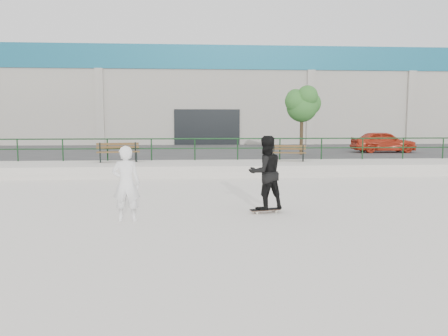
{
  "coord_description": "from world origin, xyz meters",
  "views": [
    {
      "loc": [
        -1.09,
        -9.48,
        2.33
      ],
      "look_at": [
        -0.27,
        2.0,
        1.08
      ],
      "focal_mm": 35.0,
      "sensor_mm": 36.0,
      "label": 1
    }
  ],
  "objects": [
    {
      "name": "red_car",
      "position": [
        9.96,
        15.18,
        1.12
      ],
      "size": [
        3.66,
        1.55,
        1.24
      ],
      "primitive_type": "imported",
      "rotation": [
        0.0,
        0.0,
        1.55
      ],
      "color": "red",
      "rests_on": "parking_strip"
    },
    {
      "name": "ground",
      "position": [
        0.0,
        0.0,
        0.0
      ],
      "size": [
        120.0,
        120.0,
        0.0
      ],
      "primitive_type": "plane",
      "color": "white",
      "rests_on": "ground"
    },
    {
      "name": "bench_right",
      "position": [
        3.26,
        10.14,
        0.86
      ],
      "size": [
        1.65,
        0.78,
        0.73
      ],
      "rotation": [
        0.0,
        0.0,
        -0.21
      ],
      "color": "brown",
      "rests_on": "ledge"
    },
    {
      "name": "commercial_building",
      "position": [
        -0.0,
        31.99,
        4.58
      ],
      "size": [
        44.2,
        16.33,
        8.0
      ],
      "color": "#B2ABA0",
      "rests_on": "ground"
    },
    {
      "name": "standing_skater",
      "position": [
        0.74,
        1.34,
        1.03
      ],
      "size": [
        1.07,
        0.94,
        1.86
      ],
      "primitive_type": "imported",
      "rotation": [
        0.0,
        0.0,
        3.43
      ],
      "color": "black",
      "rests_on": "skateboard"
    },
    {
      "name": "skateboard",
      "position": [
        0.74,
        1.34,
        0.07
      ],
      "size": [
        0.81,
        0.38,
        0.09
      ],
      "rotation": [
        0.0,
        0.0,
        0.23
      ],
      "color": "black",
      "rests_on": "ground"
    },
    {
      "name": "railing",
      "position": [
        -0.0,
        10.8,
        1.24
      ],
      "size": [
        28.0,
        0.06,
        1.03
      ],
      "color": "#14391A",
      "rests_on": "ledge"
    },
    {
      "name": "seated_skater",
      "position": [
        -2.63,
        0.63,
        0.88
      ],
      "size": [
        0.66,
        0.44,
        1.76
      ],
      "primitive_type": "imported",
      "rotation": [
        0.0,
        0.0,
        3.11
      ],
      "color": "white",
      "rests_on": "ground"
    },
    {
      "name": "bench_left",
      "position": [
        -4.43,
        10.27,
        0.93
      ],
      "size": [
        1.94,
        0.92,
        0.86
      ],
      "rotation": [
        0.0,
        0.0,
        0.21
      ],
      "color": "brown",
      "rests_on": "ledge"
    },
    {
      "name": "parking_strip",
      "position": [
        0.0,
        18.0,
        0.25
      ],
      "size": [
        60.0,
        14.0,
        0.5
      ],
      "primitive_type": "cube",
      "color": "#343434",
      "rests_on": "ground"
    },
    {
      "name": "ledge",
      "position": [
        0.0,
        9.5,
        0.25
      ],
      "size": [
        30.0,
        3.0,
        0.5
      ],
      "primitive_type": "cube",
      "color": "silver",
      "rests_on": "ground"
    },
    {
      "name": "tree",
      "position": [
        4.82,
        13.89,
        3.27
      ],
      "size": [
        2.08,
        1.85,
        3.69
      ],
      "color": "#453822",
      "rests_on": "parking_strip"
    }
  ]
}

